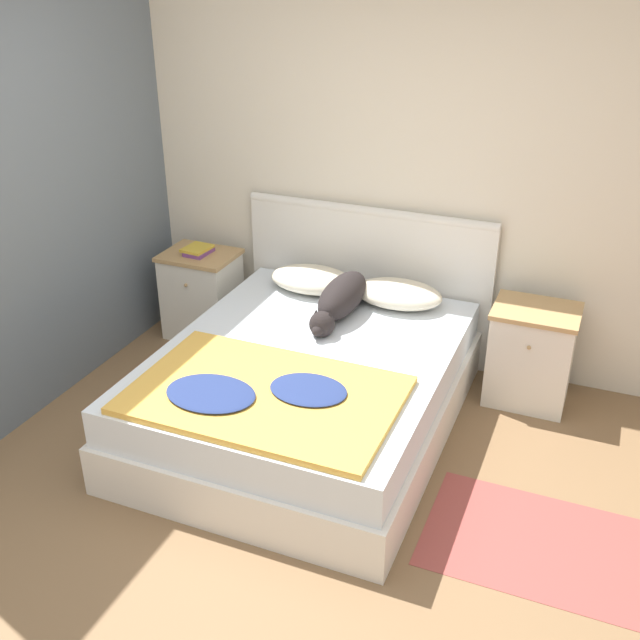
{
  "coord_description": "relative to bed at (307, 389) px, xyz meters",
  "views": [
    {
      "loc": [
        1.39,
        -2.37,
        2.57
      ],
      "look_at": [
        -0.1,
        1.22,
        0.6
      ],
      "focal_mm": 42.0,
      "sensor_mm": 36.0,
      "label": 1
    }
  ],
  "objects": [
    {
      "name": "bed",
      "position": [
        0.0,
        0.0,
        0.0
      ],
      "size": [
        1.62,
        2.04,
        0.5
      ],
      "color": "silver",
      "rests_on": "ground_plane"
    },
    {
      "name": "book_stack",
      "position": [
        -1.16,
        0.78,
        0.41
      ],
      "size": [
        0.18,
        0.21,
        0.05
      ],
      "color": "#703D7F",
      "rests_on": "nightstand_left"
    },
    {
      "name": "pillow_right",
      "position": [
        0.3,
        0.78,
        0.33
      ],
      "size": [
        0.57,
        0.37,
        0.15
      ],
      "color": "beige",
      "rests_on": "bed"
    },
    {
      "name": "wall_side_left",
      "position": [
        -1.61,
        0.03,
        1.03
      ],
      "size": [
        0.06,
        3.1,
        2.55
      ],
      "color": "slate",
      "rests_on": "ground_plane"
    },
    {
      "name": "nightstand_right",
      "position": [
        1.16,
        0.78,
        0.07
      ],
      "size": [
        0.51,
        0.42,
        0.63
      ],
      "color": "silver",
      "rests_on": "ground_plane"
    },
    {
      "name": "wall_back",
      "position": [
        0.1,
        1.11,
        1.03
      ],
      "size": [
        9.0,
        0.06,
        2.55
      ],
      "color": "beige",
      "rests_on": "ground_plane"
    },
    {
      "name": "ground_plane",
      "position": [
        0.1,
        -1.02,
        -0.25
      ],
      "size": [
        16.0,
        16.0,
        0.0
      ],
      "primitive_type": "plane",
      "color": "brown"
    },
    {
      "name": "dog",
      "position": [
        0.01,
        0.51,
        0.36
      ],
      "size": [
        0.23,
        0.82,
        0.23
      ],
      "color": "black",
      "rests_on": "bed"
    },
    {
      "name": "nightstand_left",
      "position": [
        -1.16,
        0.78,
        0.07
      ],
      "size": [
        0.51,
        0.42,
        0.63
      ],
      "color": "silver",
      "rests_on": "ground_plane"
    },
    {
      "name": "quilt",
      "position": [
        -0.01,
        -0.53,
        0.28
      ],
      "size": [
        1.35,
        0.88,
        0.06
      ],
      "color": "gold",
      "rests_on": "bed"
    },
    {
      "name": "headboard",
      "position": [
        -0.0,
        1.04,
        0.29
      ],
      "size": [
        1.7,
        0.06,
        1.03
      ],
      "color": "silver",
      "rests_on": "ground_plane"
    },
    {
      "name": "pillow_left",
      "position": [
        -0.3,
        0.78,
        0.33
      ],
      "size": [
        0.57,
        0.37,
        0.15
      ],
      "color": "beige",
      "rests_on": "bed"
    },
    {
      "name": "rug",
      "position": [
        1.53,
        -0.49,
        -0.25
      ],
      "size": [
        1.3,
        0.73,
        0.0
      ],
      "color": "#93423D",
      "rests_on": "ground_plane"
    }
  ]
}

